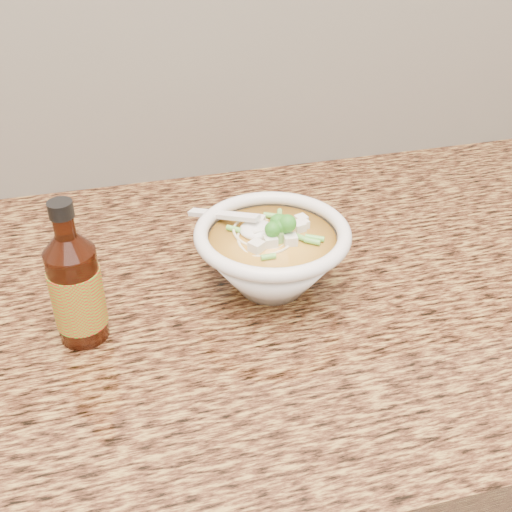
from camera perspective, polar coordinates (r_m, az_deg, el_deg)
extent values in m
cube|color=beige|center=(0.96, -10.46, 20.13)|extent=(4.00, 0.02, 0.50)
cube|color=olive|center=(0.80, -6.11, -4.52)|extent=(4.00, 0.68, 0.04)
cylinder|color=silver|center=(0.79, 1.40, -2.43)|extent=(0.08, 0.08, 0.01)
torus|color=silver|center=(0.75, 1.48, 2.03)|extent=(0.19, 0.19, 0.02)
torus|color=beige|center=(0.76, 2.20, 1.58)|extent=(0.10, 0.10, 0.00)
torus|color=beige|center=(0.77, 0.70, 2.08)|extent=(0.06, 0.06, 0.00)
torus|color=beige|center=(0.77, 0.39, 1.87)|extent=(0.11, 0.11, 0.00)
torus|color=beige|center=(0.76, 2.49, 1.50)|extent=(0.06, 0.06, 0.00)
torus|color=beige|center=(0.75, 2.53, 0.86)|extent=(0.08, 0.08, 0.00)
torus|color=beige|center=(0.76, 1.33, 1.41)|extent=(0.06, 0.06, 0.00)
torus|color=beige|center=(0.77, 0.39, 1.44)|extent=(0.08, 0.08, 0.00)
cube|color=silver|center=(0.75, 3.45, 1.90)|extent=(0.02, 0.02, 0.02)
cube|color=silver|center=(0.73, 0.52, 0.52)|extent=(0.02, 0.02, 0.01)
cube|color=silver|center=(0.78, 1.10, 3.09)|extent=(0.02, 0.02, 0.01)
cube|color=silver|center=(0.74, 2.61, 0.95)|extent=(0.01, 0.01, 0.01)
cube|color=silver|center=(0.75, 3.80, 1.93)|extent=(0.02, 0.02, 0.01)
cube|color=silver|center=(0.72, 2.71, 0.14)|extent=(0.02, 0.02, 0.01)
cube|color=silver|center=(0.78, 4.60, 2.87)|extent=(0.02, 0.02, 0.01)
cube|color=silver|center=(0.74, 0.45, 1.43)|extent=(0.02, 0.02, 0.01)
cube|color=silver|center=(0.76, 3.36, 1.95)|extent=(0.02, 0.02, 0.01)
ellipsoid|color=#196014|center=(0.74, 2.05, 2.45)|extent=(0.03, 0.03, 0.03)
cylinder|color=#68BC48|center=(0.75, -1.09, 1.60)|extent=(0.02, 0.02, 0.01)
cylinder|color=#68BC48|center=(0.71, -1.38, -0.06)|extent=(0.01, 0.02, 0.01)
cylinder|color=#68BC48|center=(0.80, 2.70, 3.96)|extent=(0.02, 0.01, 0.01)
cylinder|color=#68BC48|center=(0.79, 3.69, 3.65)|extent=(0.02, 0.01, 0.01)
cylinder|color=#68BC48|center=(0.76, -0.31, 2.21)|extent=(0.02, 0.02, 0.01)
cylinder|color=#68BC48|center=(0.80, 2.13, 4.00)|extent=(0.01, 0.02, 0.01)
cylinder|color=#68BC48|center=(0.80, -0.67, 3.85)|extent=(0.02, 0.02, 0.01)
ellipsoid|color=silver|center=(0.76, 0.10, 2.35)|extent=(0.04, 0.04, 0.02)
cube|color=silver|center=(0.78, -2.92, 3.66)|extent=(0.08, 0.08, 0.03)
cylinder|color=#3B1408|center=(0.71, -15.58, -3.34)|extent=(0.06, 0.06, 0.11)
cylinder|color=#3B1408|center=(0.67, -16.70, 2.53)|extent=(0.02, 0.02, 0.02)
cylinder|color=black|center=(0.66, -16.98, 3.99)|extent=(0.03, 0.03, 0.02)
cylinder|color=red|center=(0.72, -15.55, -3.48)|extent=(0.06, 0.06, 0.07)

